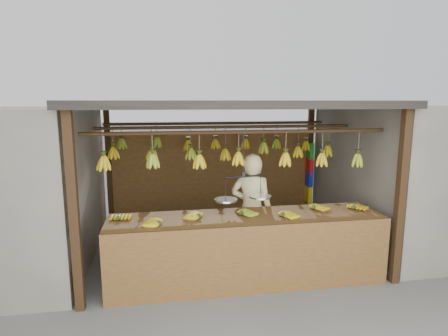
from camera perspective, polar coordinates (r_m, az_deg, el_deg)
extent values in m
plane|color=#5B5B57|center=(6.29, 0.47, -12.23)|extent=(80.00, 80.00, 0.00)
cube|color=black|center=(4.51, -21.88, -6.59)|extent=(0.10, 0.10, 2.30)
cube|color=black|center=(5.34, 25.27, -4.29)|extent=(0.10, 0.10, 2.30)
cube|color=black|center=(7.39, -17.09, 0.01)|extent=(0.10, 0.10, 2.30)
cube|color=black|center=(7.93, 12.90, 0.86)|extent=(0.10, 0.10, 2.30)
cube|color=black|center=(5.82, 0.50, 9.72)|extent=(4.30, 3.30, 0.10)
cylinder|color=black|center=(4.85, 2.59, 5.50)|extent=(4.00, 0.05, 0.05)
cylinder|color=black|center=(5.83, 0.50, 6.28)|extent=(4.00, 0.05, 0.05)
cylinder|color=black|center=(6.81, -1.00, 6.83)|extent=(4.00, 0.05, 0.05)
cube|color=brown|center=(7.45, -1.55, -1.44)|extent=(4.00, 0.06, 1.80)
cube|color=slate|center=(7.46, 28.83, -0.72)|extent=(3.00, 3.00, 2.30)
cube|color=brown|center=(4.99, 3.48, -7.75)|extent=(3.62, 0.81, 0.08)
cube|color=brown|center=(4.77, 4.55, -13.90)|extent=(3.62, 0.04, 0.90)
cube|color=black|center=(4.75, -16.83, -14.98)|extent=(0.07, 0.07, 0.82)
cube|color=black|center=(5.48, 22.44, -11.87)|extent=(0.07, 0.07, 0.82)
cube|color=black|center=(5.39, -15.91, -11.84)|extent=(0.07, 0.07, 0.82)
cube|color=black|center=(6.04, 18.87, -9.57)|extent=(0.07, 0.07, 0.82)
ellipsoid|color=gold|center=(4.93, -15.63, -7.51)|extent=(0.21, 0.26, 0.06)
ellipsoid|color=gold|center=(4.66, -9.74, -8.27)|extent=(0.28, 0.24, 0.06)
ellipsoid|color=gold|center=(4.87, -3.73, -7.35)|extent=(0.29, 0.27, 0.06)
ellipsoid|color=#92A523|center=(4.96, 2.86, -7.02)|extent=(0.30, 0.27, 0.06)
ellipsoid|color=gold|center=(4.94, 9.11, -7.21)|extent=(0.29, 0.25, 0.06)
ellipsoid|color=gold|center=(5.35, 13.68, -6.01)|extent=(0.29, 0.27, 0.06)
ellipsoid|color=gold|center=(5.52, 19.35, -5.81)|extent=(0.30, 0.29, 0.06)
ellipsoid|color=gold|center=(4.81, -17.85, 0.68)|extent=(0.16, 0.16, 0.28)
ellipsoid|color=#92A523|center=(4.78, -10.79, 1.06)|extent=(0.16, 0.16, 0.28)
ellipsoid|color=gold|center=(4.82, -3.77, 0.99)|extent=(0.16, 0.16, 0.28)
ellipsoid|color=gold|center=(4.93, 2.23, 1.45)|extent=(0.16, 0.16, 0.28)
ellipsoid|color=gold|center=(5.02, 9.35, 1.28)|extent=(0.16, 0.16, 0.28)
ellipsoid|color=gold|center=(5.30, 14.67, 1.21)|extent=(0.16, 0.16, 0.28)
ellipsoid|color=#92A523|center=(5.52, 19.68, 1.11)|extent=(0.16, 0.16, 0.28)
ellipsoid|color=gold|center=(5.85, -16.51, 2.20)|extent=(0.16, 0.16, 0.28)
ellipsoid|color=gold|center=(5.78, -10.92, 2.15)|extent=(0.16, 0.16, 0.28)
ellipsoid|color=#92A523|center=(5.78, -5.06, 2.16)|extent=(0.16, 0.16, 0.28)
ellipsoid|color=gold|center=(5.82, 0.22, 2.06)|extent=(0.16, 0.16, 0.28)
ellipsoid|color=#92A523|center=(6.01, 6.06, 3.07)|extent=(0.16, 0.16, 0.28)
ellipsoid|color=gold|center=(6.22, 11.22, 2.43)|extent=(0.16, 0.16, 0.28)
ellipsoid|color=gold|center=(6.38, 15.50, 2.51)|extent=(0.16, 0.16, 0.28)
ellipsoid|color=#92A523|center=(6.77, -15.31, 3.57)|extent=(0.16, 0.16, 0.28)
ellipsoid|color=#92A523|center=(6.71, -10.20, 3.87)|extent=(0.16, 0.16, 0.28)
ellipsoid|color=gold|center=(6.83, -5.47, 3.47)|extent=(0.16, 0.16, 0.28)
ellipsoid|color=gold|center=(6.81, -1.30, 3.69)|extent=(0.16, 0.16, 0.28)
ellipsoid|color=gold|center=(6.95, 3.31, 3.70)|extent=(0.16, 0.16, 0.28)
ellipsoid|color=#92A523|center=(7.09, 8.04, 3.67)|extent=(0.16, 0.16, 0.28)
ellipsoid|color=gold|center=(7.27, 12.40, 3.32)|extent=(0.16, 0.16, 0.28)
cylinder|color=black|center=(4.89, 3.01, 2.07)|extent=(0.02, 0.02, 0.59)
cylinder|color=black|center=(4.94, 2.98, -1.30)|extent=(0.54, 0.12, 0.02)
cylinder|color=silver|center=(4.92, 0.27, -4.93)|extent=(0.29, 0.29, 0.02)
cylinder|color=silver|center=(5.11, 5.53, -4.41)|extent=(0.29, 0.29, 0.02)
imported|color=beige|center=(5.51, 4.21, -6.35)|extent=(0.72, 0.61, 1.66)
cube|color=#199926|center=(7.73, 12.99, 2.58)|extent=(0.08, 0.26, 0.34)
cube|color=red|center=(7.78, 12.90, 0.35)|extent=(0.08, 0.26, 0.34)
cube|color=#1426BF|center=(7.82, 12.82, -1.49)|extent=(0.08, 0.26, 0.34)
cube|color=yellow|center=(7.90, 12.73, -3.90)|extent=(0.08, 0.26, 0.34)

